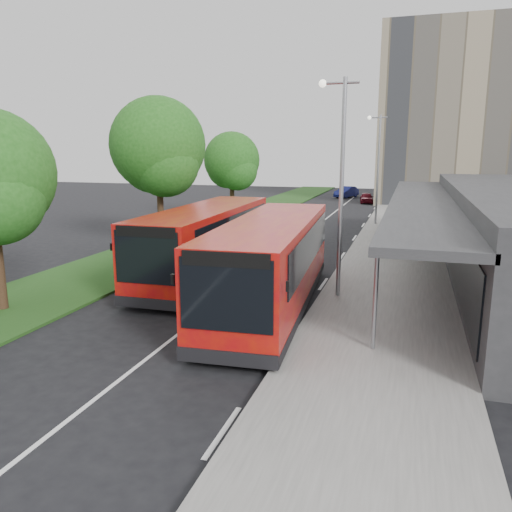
% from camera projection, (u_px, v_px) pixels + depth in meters
% --- Properties ---
extents(ground, '(120.00, 120.00, 0.00)m').
position_uv_depth(ground, '(217.00, 304.00, 18.58)').
color(ground, black).
rests_on(ground, ground).
extents(pavement, '(5.00, 80.00, 0.15)m').
position_uv_depth(pavement, '(399.00, 230.00, 35.51)').
color(pavement, slate).
rests_on(pavement, ground).
extents(grass_verge, '(5.00, 80.00, 0.10)m').
position_uv_depth(grass_verge, '(228.00, 222.00, 39.29)').
color(grass_verge, '#1C4416').
rests_on(grass_verge, ground).
extents(lane_centre_line, '(0.12, 70.00, 0.01)m').
position_uv_depth(lane_centre_line, '(302.00, 238.00, 32.60)').
color(lane_centre_line, silver).
rests_on(lane_centre_line, ground).
extents(kerb_dashes, '(0.12, 56.00, 0.01)m').
position_uv_depth(kerb_dashes, '(359.00, 231.00, 35.38)').
color(kerb_dashes, silver).
rests_on(kerb_dashes, ground).
extents(office_block, '(22.00, 12.00, 18.00)m').
position_uv_depth(office_block, '(490.00, 117.00, 51.89)').
color(office_block, tan).
rests_on(office_block, ground).
extents(station_building, '(7.70, 26.00, 4.00)m').
position_uv_depth(station_building, '(506.00, 231.00, 22.48)').
color(station_building, '#2A2A2C').
rests_on(station_building, ground).
extents(tree_mid, '(5.33, 5.33, 8.57)m').
position_uv_depth(tree_mid, '(159.00, 152.00, 27.92)').
color(tree_mid, '#2F1F13').
rests_on(tree_mid, ground).
extents(tree_far, '(4.43, 4.43, 7.07)m').
position_uv_depth(tree_far, '(232.00, 164.00, 39.34)').
color(tree_far, '#2F1F13').
rests_on(tree_far, ground).
extents(lamp_post_near, '(1.44, 0.28, 8.00)m').
position_uv_depth(lamp_post_near, '(340.00, 175.00, 18.28)').
color(lamp_post_near, '#919399').
rests_on(lamp_post_near, pavement).
extents(lamp_post_far, '(1.44, 0.28, 8.00)m').
position_uv_depth(lamp_post_far, '(377.00, 163.00, 36.96)').
color(lamp_post_far, '#919399').
rests_on(lamp_post_far, pavement).
extents(bus_main, '(3.65, 11.52, 3.22)m').
position_uv_depth(bus_main, '(271.00, 264.00, 17.82)').
color(bus_main, '#AD1C09').
rests_on(bus_main, ground).
extents(bus_second, '(3.12, 11.17, 3.14)m').
position_uv_depth(bus_second, '(206.00, 242.00, 22.19)').
color(bus_second, '#AD1C09').
rests_on(bus_second, ground).
extents(litter_bin, '(0.47, 0.47, 0.78)m').
position_uv_depth(litter_bin, '(381.00, 247.00, 26.67)').
color(litter_bin, '#362216').
rests_on(litter_bin, pavement).
extents(bollard, '(0.23, 0.23, 1.09)m').
position_uv_depth(bollard, '(388.00, 224.00, 33.99)').
color(bollard, yellow).
rests_on(bollard, pavement).
extents(car_near, '(1.74, 3.47, 1.13)m').
position_uv_depth(car_near, '(367.00, 198.00, 54.02)').
color(car_near, maroon).
rests_on(car_near, ground).
extents(car_far, '(2.71, 4.26, 1.33)m').
position_uv_depth(car_far, '(346.00, 192.00, 60.32)').
color(car_far, navy).
rests_on(car_far, ground).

